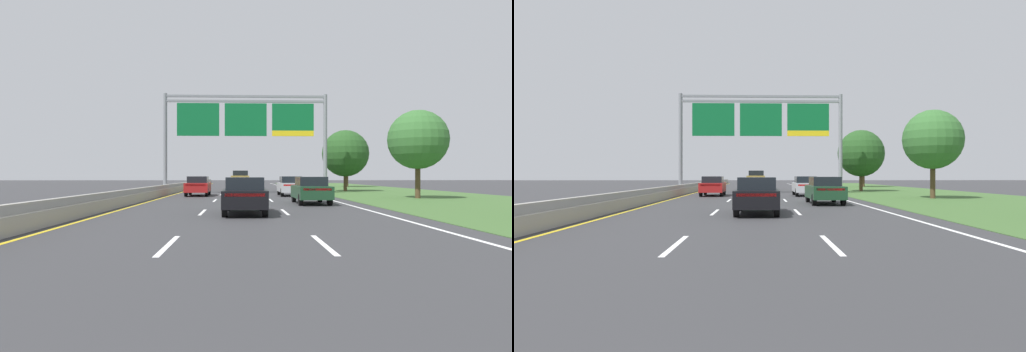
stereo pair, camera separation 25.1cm
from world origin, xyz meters
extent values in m
plane|color=#333335|center=(0.00, 35.00, 0.00)|extent=(220.00, 220.00, 0.00)
cube|color=white|center=(-1.85, 10.50, 0.00)|extent=(0.14, 3.00, 0.01)
cube|color=white|center=(-1.85, 19.50, 0.00)|extent=(0.14, 3.00, 0.01)
cube|color=white|center=(-1.85, 28.50, 0.00)|extent=(0.14, 3.00, 0.01)
cube|color=white|center=(-1.85, 37.50, 0.00)|extent=(0.14, 3.00, 0.01)
cube|color=white|center=(-1.85, 46.50, 0.00)|extent=(0.14, 3.00, 0.01)
cube|color=white|center=(-1.85, 55.50, 0.00)|extent=(0.14, 3.00, 0.01)
cube|color=white|center=(-1.85, 64.50, 0.00)|extent=(0.14, 3.00, 0.01)
cube|color=white|center=(-1.85, 73.50, 0.00)|extent=(0.14, 3.00, 0.01)
cube|color=white|center=(-1.85, 82.50, 0.00)|extent=(0.14, 3.00, 0.01)
cube|color=white|center=(1.85, 10.50, 0.00)|extent=(0.14, 3.00, 0.01)
cube|color=white|center=(1.85, 19.50, 0.00)|extent=(0.14, 3.00, 0.01)
cube|color=white|center=(1.85, 28.50, 0.00)|extent=(0.14, 3.00, 0.01)
cube|color=white|center=(1.85, 37.50, 0.00)|extent=(0.14, 3.00, 0.01)
cube|color=white|center=(1.85, 46.50, 0.00)|extent=(0.14, 3.00, 0.01)
cube|color=white|center=(1.85, 55.50, 0.00)|extent=(0.14, 3.00, 0.01)
cube|color=white|center=(1.85, 64.50, 0.00)|extent=(0.14, 3.00, 0.01)
cube|color=white|center=(1.85, 73.50, 0.00)|extent=(0.14, 3.00, 0.01)
cube|color=white|center=(1.85, 82.50, 0.00)|extent=(0.14, 3.00, 0.01)
cube|color=white|center=(5.90, 35.00, 0.00)|extent=(0.16, 106.00, 0.01)
cube|color=gold|center=(-5.90, 35.00, 0.00)|extent=(0.16, 106.00, 0.01)
cube|color=#3D602D|center=(13.95, 35.00, 0.01)|extent=(14.00, 110.00, 0.02)
cube|color=#99968E|center=(-6.60, 35.00, 0.28)|extent=(0.60, 110.00, 0.55)
cube|color=#99968E|center=(-6.60, 35.00, 0.70)|extent=(0.25, 110.00, 0.30)
cylinder|color=gray|center=(-7.05, 39.54, 4.57)|extent=(0.36, 0.36, 9.14)
cylinder|color=gray|center=(7.65, 39.54, 4.57)|extent=(0.36, 0.36, 9.14)
cube|color=gray|center=(0.30, 39.54, 8.91)|extent=(14.70, 0.24, 0.20)
cube|color=gray|center=(0.30, 39.54, 8.46)|extent=(14.70, 0.24, 0.20)
cube|color=#0C602D|center=(-4.03, 39.36, 6.74)|extent=(3.83, 0.12, 2.98)
cube|color=#0C602D|center=(0.30, 39.36, 6.74)|extent=(3.83, 0.12, 2.98)
cube|color=#0C602D|center=(4.63, 39.36, 6.99)|extent=(3.83, 0.12, 2.48)
cube|color=yellow|center=(4.63, 39.36, 5.50)|extent=(3.83, 0.12, 0.50)
cube|color=#A38438|center=(-0.20, 49.17, 0.92)|extent=(2.07, 5.43, 1.00)
cube|color=black|center=(-0.19, 50.02, 1.81)|extent=(1.75, 1.92, 0.78)
cube|color=#B21414|center=(-0.24, 46.51, 1.22)|extent=(1.68, 0.10, 0.12)
cube|color=#A38438|center=(-0.22, 47.44, 1.52)|extent=(2.03, 1.97, 0.20)
cylinder|color=black|center=(-1.02, 51.01, 0.42)|extent=(0.31, 0.84, 0.84)
cylinder|color=black|center=(0.68, 50.99, 0.42)|extent=(0.31, 0.84, 0.84)
cylinder|color=black|center=(-1.07, 47.34, 0.42)|extent=(0.31, 0.84, 0.84)
cylinder|color=black|center=(0.63, 47.32, 0.42)|extent=(0.31, 0.84, 0.84)
cube|color=maroon|center=(-3.60, 35.01, 0.69)|extent=(1.87, 4.42, 0.72)
cube|color=black|center=(-3.60, 34.96, 1.31)|extent=(1.59, 2.32, 0.52)
cube|color=#B21414|center=(-3.58, 32.85, 0.91)|extent=(1.53, 0.10, 0.12)
cylinder|color=black|center=(-4.41, 36.49, 0.33)|extent=(0.23, 0.66, 0.66)
cylinder|color=black|center=(-2.81, 36.51, 0.33)|extent=(0.23, 0.66, 0.66)
cylinder|color=black|center=(-4.38, 33.50, 0.33)|extent=(0.23, 0.66, 0.66)
cylinder|color=black|center=(-2.78, 33.52, 0.33)|extent=(0.23, 0.66, 0.66)
cube|color=black|center=(0.04, 18.75, 0.69)|extent=(1.85, 4.41, 0.72)
cube|color=black|center=(0.04, 18.70, 1.31)|extent=(1.58, 2.31, 0.52)
cube|color=#B21414|center=(0.02, 16.59, 0.91)|extent=(1.53, 0.09, 0.12)
cylinder|color=black|center=(-0.75, 20.25, 0.33)|extent=(0.23, 0.66, 0.66)
cylinder|color=black|center=(0.85, 20.24, 0.33)|extent=(0.23, 0.66, 0.66)
cylinder|color=black|center=(-0.77, 17.26, 0.33)|extent=(0.23, 0.66, 0.66)
cylinder|color=black|center=(0.83, 17.25, 0.33)|extent=(0.23, 0.66, 0.66)
cube|color=#193D23|center=(3.93, 25.03, 0.69)|extent=(1.82, 4.40, 0.72)
cube|color=black|center=(3.93, 24.98, 1.31)|extent=(1.57, 2.30, 0.52)
cube|color=#B21414|center=(3.93, 22.87, 0.91)|extent=(1.53, 0.08, 0.12)
cylinder|color=black|center=(3.13, 26.52, 0.33)|extent=(0.22, 0.66, 0.66)
cylinder|color=black|center=(4.73, 26.52, 0.33)|extent=(0.22, 0.66, 0.66)
cylinder|color=black|center=(3.13, 23.53, 0.33)|extent=(0.22, 0.66, 0.66)
cylinder|color=black|center=(4.73, 23.53, 0.33)|extent=(0.22, 0.66, 0.66)
cube|color=#B2B5BA|center=(3.86, 34.76, 0.69)|extent=(1.83, 4.40, 0.72)
cube|color=black|center=(3.86, 34.71, 1.31)|extent=(1.57, 2.30, 0.52)
cube|color=#B21414|center=(3.86, 32.60, 0.91)|extent=(1.53, 0.08, 0.12)
cylinder|color=black|center=(3.06, 36.26, 0.33)|extent=(0.22, 0.66, 0.66)
cylinder|color=black|center=(4.66, 36.26, 0.33)|extent=(0.22, 0.66, 0.66)
cylinder|color=black|center=(3.06, 33.27, 0.33)|extent=(0.22, 0.66, 0.66)
cylinder|color=black|center=(4.66, 33.26, 0.33)|extent=(0.22, 0.66, 0.66)
cylinder|color=#4C3823|center=(12.48, 30.36, 1.26)|extent=(0.36, 0.36, 2.52)
sphere|color=#33662D|center=(12.48, 30.36, 4.21)|extent=(4.22, 4.22, 4.22)
cylinder|color=#4C3823|center=(10.71, 44.32, 1.00)|extent=(0.36, 0.36, 2.01)
sphere|color=#234C1E|center=(10.71, 44.32, 3.94)|extent=(4.83, 4.83, 4.83)
cylinder|color=#4C3823|center=(15.12, 61.19, 1.37)|extent=(0.36, 0.36, 2.73)
sphere|color=#285623|center=(15.12, 61.19, 4.74)|extent=(5.04, 5.04, 5.04)
camera|label=1|loc=(-0.13, 0.37, 1.65)|focal=29.96mm
camera|label=2|loc=(0.13, 0.36, 1.65)|focal=29.96mm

